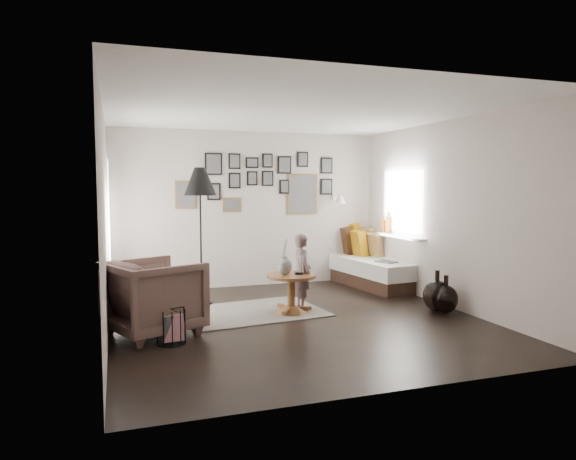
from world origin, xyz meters
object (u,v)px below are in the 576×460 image
object	(u,v)px
daybed	(370,265)
armchair	(154,297)
vase	(285,264)
child	(302,272)
floor_lamp	(200,187)
magazine_basket	(171,326)
pedestal_table	(291,295)
demijohn_small	(446,299)
demijohn_large	(437,295)

from	to	relation	value
daybed	armchair	distance (m)	4.23
vase	child	world-z (taller)	child
floor_lamp	magazine_basket	distance (m)	2.37
pedestal_table	daybed	distance (m)	2.47
vase	floor_lamp	distance (m)	1.65
vase	demijohn_small	size ratio (longest dim) A/B	0.93
child	demijohn_large	bearing A→B (deg)	-113.76
daybed	floor_lamp	bearing A→B (deg)	-175.45
pedestal_table	vase	xyz separation A→B (m)	(-0.08, 0.02, 0.42)
pedestal_table	vase	distance (m)	0.43
floor_lamp	magazine_basket	bearing A→B (deg)	-109.15
daybed	armchair	world-z (taller)	daybed
magazine_basket	demijohn_small	size ratio (longest dim) A/B	0.74
armchair	floor_lamp	bearing A→B (deg)	-53.48
pedestal_table	armchair	bearing A→B (deg)	-166.29
pedestal_table	magazine_basket	distance (m)	1.86
magazine_basket	child	xyz separation A→B (m)	(1.86, 0.98, 0.33)
floor_lamp	vase	bearing A→B (deg)	-41.73
daybed	demijohn_small	size ratio (longest dim) A/B	4.35
floor_lamp	magazine_basket	xyz separation A→B (m)	(-0.60, -1.73, -1.49)
floor_lamp	demijohn_small	size ratio (longest dim) A/B	3.84
daybed	demijohn_large	world-z (taller)	daybed
floor_lamp	child	distance (m)	1.87
demijohn_large	floor_lamp	bearing A→B (deg)	154.32
vase	armchair	size ratio (longest dim) A/B	0.50
floor_lamp	child	size ratio (longest dim) A/B	1.87
floor_lamp	magazine_basket	size ratio (longest dim) A/B	5.16
demijohn_small	child	bearing A→B (deg)	155.96
daybed	demijohn_large	xyz separation A→B (m)	(-0.06, -2.04, -0.11)
pedestal_table	child	bearing A→B (deg)	32.15
daybed	demijohn_large	distance (m)	2.05
magazine_basket	demijohn_large	world-z (taller)	demijohn_large
pedestal_table	daybed	world-z (taller)	daybed
armchair	child	world-z (taller)	child
floor_lamp	daybed	bearing A→B (deg)	11.76
armchair	demijohn_small	world-z (taller)	armchair
magazine_basket	demijohn_small	distance (m)	3.61
vase	demijohn_large	world-z (taller)	vase
pedestal_table	demijohn_large	world-z (taller)	demijohn_large
vase	demijohn_large	distance (m)	2.10
vase	demijohn_small	xyz separation A→B (m)	(2.03, -0.67, -0.47)
demijohn_large	pedestal_table	bearing A→B (deg)	164.33
armchair	vase	bearing A→B (deg)	-99.07
armchair	magazine_basket	world-z (taller)	armchair
vase	daybed	bearing A→B (deg)	36.22
pedestal_table	demijohn_large	xyz separation A→B (m)	(1.90, -0.53, -0.02)
vase	floor_lamp	xyz separation A→B (m)	(-0.97, 0.86, 1.02)
magazine_basket	demijohn_small	bearing A→B (deg)	3.14
vase	pedestal_table	bearing A→B (deg)	-14.04
armchair	pedestal_table	bearing A→B (deg)	-100.30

